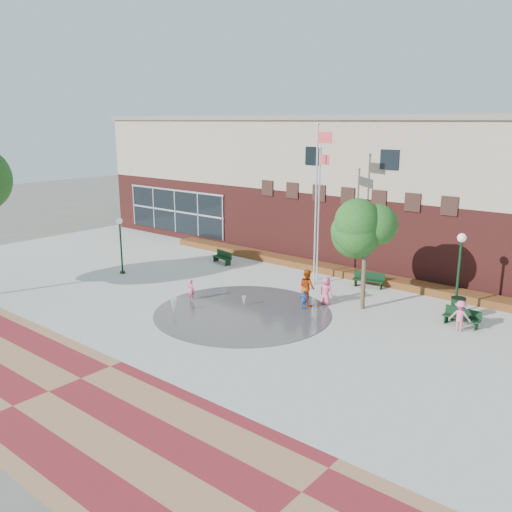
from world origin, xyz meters
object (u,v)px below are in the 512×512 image
Objects in this scene: bench_left at (222,260)px; child_splash at (191,290)px; flagpole_right at (319,207)px; trash_can at (458,309)px; flagpole_left at (317,197)px.

child_splash is (3.74, -6.30, 0.28)m from bench_left.
flagpole_right is 7.83m from bench_left.
child_splash is at bearing -153.33° from trash_can.
child_splash reaches higher than bench_left.
bench_left is (-6.72, -0.77, -3.95)m from flagpole_right.
bench_left is at bearing -173.47° from flagpole_left.
flagpole_right is at bearing -113.51° from child_splash.
child_splash is (-2.97, -7.07, -3.67)m from flagpole_right.
trash_can is 0.99× the size of child_splash.
child_splash is (-3.31, -6.27, -4.35)m from flagpole_left.
flagpole_left reaches higher than flagpole_right.
trash_can is at bearing -154.04° from child_splash.
flagpole_left reaches higher than bench_left.
trash_can is at bearing 3.09° from flagpole_left.
trash_can is (8.12, -0.52, -4.34)m from flagpole_left.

